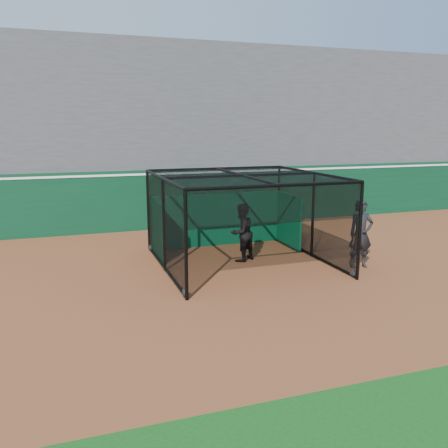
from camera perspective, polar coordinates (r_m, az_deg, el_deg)
name	(u,v)px	position (r m, az deg, el deg)	size (l,w,h in m)	color
ground	(245,290)	(12.74, 2.56, -7.93)	(120.00, 120.00, 0.00)	brown
outfield_wall	(173,198)	(20.37, -6.19, 3.16)	(50.00, 0.50, 2.50)	#0A371E
grandstand	(154,122)	(23.85, -8.43, 12.01)	(50.00, 7.85, 8.95)	#4C4C4F
batting_cage	(242,220)	(14.84, 2.20, 0.47)	(5.08, 5.33, 2.79)	black
batter	(242,232)	(15.21, 2.13, -1.02)	(0.91, 0.71, 1.87)	black
on_deck_player	(361,234)	(15.08, 16.13, -1.16)	(0.83, 0.61, 2.10)	black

